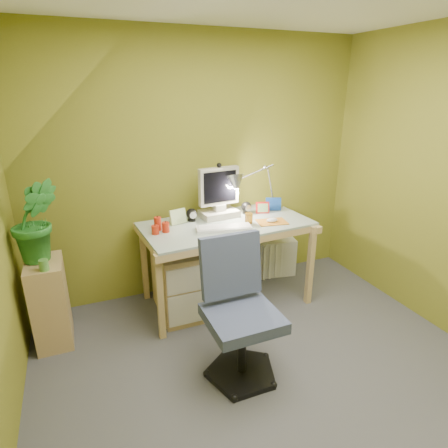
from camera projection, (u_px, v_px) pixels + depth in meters
name	position (u px, v px, depth m)	size (l,w,h in m)	color
floor	(280.00, 390.00, 2.52)	(3.20, 3.20, 0.01)	#4C4C51
wall_back	(200.00, 168.00, 3.50)	(3.20, 0.01, 2.40)	olive
slope_ceiling	(90.00, 105.00, 1.53)	(1.10, 3.20, 1.10)	white
desk	(226.00, 263.00, 3.45)	(1.47, 0.73, 0.79)	tan
monitor	(219.00, 191.00, 3.38)	(0.35, 0.20, 0.48)	beige
speaker_left	(192.00, 215.00, 3.33)	(0.10, 0.10, 0.11)	black
speaker_right	(246.00, 208.00, 3.52)	(0.10, 0.10, 0.12)	black
keyboard	(224.00, 228.00, 3.16)	(0.46, 0.15, 0.02)	white
mousepad	(272.00, 222.00, 3.32)	(0.26, 0.18, 0.01)	#B76E1C
mouse	(272.00, 220.00, 3.32)	(0.11, 0.07, 0.04)	silver
amber_tumbler	(249.00, 218.00, 3.29)	(0.07, 0.07, 0.09)	#9C6616
candle_cluster	(159.00, 225.00, 3.09)	(0.15, 0.13, 0.11)	red
photo_frame_red	(262.00, 208.00, 3.54)	(0.13, 0.02, 0.11)	#B21413
photo_frame_blue	(273.00, 204.00, 3.62)	(0.15, 0.02, 0.13)	navy
photo_frame_green	(178.00, 217.00, 3.27)	(0.15, 0.02, 0.13)	#BEDB96
desk_lamp	(263.00, 178.00, 3.51)	(0.62, 0.26, 0.66)	#B6B5BA
side_ledge	(50.00, 302.00, 2.90)	(0.26, 0.40, 0.69)	tan
potted_plant	(36.00, 220.00, 2.71)	(0.34, 0.28, 0.63)	#257126
green_cup	(44.00, 265.00, 2.64)	(0.06, 0.06, 0.08)	#4D8939
task_chair	(243.00, 316.00, 2.49)	(0.54, 0.54, 0.97)	#3C4562
radiator	(276.00, 258.00, 4.00)	(0.40, 0.16, 0.40)	silver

